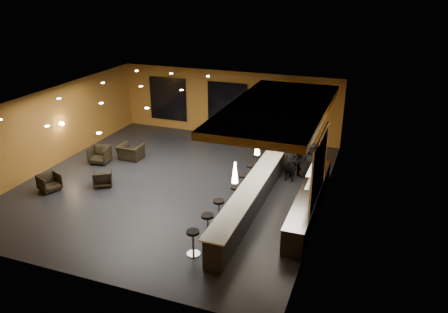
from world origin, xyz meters
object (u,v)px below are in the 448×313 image
(bar_stool_0, at_px, (193,239))
(bar_stool_6, at_px, (256,160))
(armchair_c, at_px, (100,155))
(bar_stool_2, at_px, (219,208))
(pendant_2, at_px, (274,125))
(armchair_a, at_px, (49,182))
(armchair_b, at_px, (102,178))
(staff_c, at_px, (311,162))
(bar_stool_4, at_px, (243,181))
(pendant_0, at_px, (235,172))
(bar_stool_1, at_px, (207,223))
(bar_counter, at_px, (252,197))
(staff_b, at_px, (298,160))
(bar_stool_3, at_px, (235,193))
(staff_a, at_px, (290,163))
(bar_stool_5, at_px, (251,171))
(pendant_1, at_px, (257,145))
(armchair_d, at_px, (131,152))
(column, at_px, (282,127))
(prep_counter, at_px, (309,202))

(bar_stool_0, bearing_deg, bar_stool_6, 89.93)
(armchair_c, relative_size, bar_stool_2, 1.06)
(pendant_2, distance_m, armchair_a, 9.38)
(armchair_a, distance_m, armchair_b, 2.07)
(staff_c, bearing_deg, bar_stool_4, -143.71)
(pendant_0, xyz_separation_m, bar_stool_1, (-0.83, -0.31, -1.81))
(bar_counter, xyz_separation_m, bar_stool_6, (-0.87, 3.51, -0.04))
(staff_c, xyz_separation_m, bar_stool_0, (-2.47, -6.53, -0.31))
(staff_b, bearing_deg, bar_stool_3, -142.17)
(staff_a, height_order, armchair_a, staff_a)
(bar_stool_2, distance_m, bar_stool_3, 1.35)
(bar_stool_0, height_order, bar_stool_2, bar_stool_0)
(staff_b, bearing_deg, bar_stool_5, -172.86)
(staff_b, bearing_deg, bar_stool_4, -153.67)
(pendant_1, bearing_deg, armchair_d, 162.21)
(pendant_2, bearing_deg, column, 90.00)
(column, bearing_deg, staff_b, -50.24)
(prep_counter, xyz_separation_m, bar_stool_5, (-2.76, 1.79, 0.04))
(staff_a, distance_m, staff_b, 0.54)
(column, distance_m, bar_stool_0, 8.10)
(pendant_1, height_order, armchair_a, pendant_1)
(staff_b, bearing_deg, staff_a, -141.68)
(staff_c, distance_m, bar_stool_6, 2.52)
(bar_stool_0, relative_size, bar_stool_5, 1.14)
(column, height_order, pendant_2, column)
(pendant_1, xyz_separation_m, bar_stool_1, (-0.83, -2.81, -1.81))
(pendant_1, bearing_deg, pendant_2, 90.00)
(prep_counter, xyz_separation_m, armchair_a, (-10.08, -1.82, -0.08))
(armchair_b, bearing_deg, pendant_1, 152.85)
(pendant_2, relative_size, armchair_a, 0.91)
(bar_counter, distance_m, armchair_b, 6.35)
(armchair_c, xyz_separation_m, bar_stool_0, (6.99, -5.14, 0.14))
(staff_b, bearing_deg, staff_c, -42.04)
(staff_c, xyz_separation_m, bar_stool_4, (-2.35, -1.96, -0.36))
(staff_a, distance_m, bar_stool_3, 3.15)
(bar_stool_5, xyz_separation_m, bar_stool_6, (-0.11, 1.23, -0.01))
(bar_stool_5, bearing_deg, pendant_2, 43.39)
(bar_counter, xyz_separation_m, bar_stool_5, (-0.76, 2.29, -0.03))
(bar_counter, relative_size, armchair_d, 7.47)
(bar_stool_0, relative_size, bar_stool_6, 1.16)
(pendant_2, relative_size, bar_stool_5, 0.95)
(pendant_1, height_order, armchair_c, pendant_1)
(armchair_a, height_order, bar_stool_3, bar_stool_3)
(armchair_b, bearing_deg, staff_b, 172.34)
(armchair_b, xyz_separation_m, bar_stool_4, (5.59, 1.42, 0.14))
(staff_c, bearing_deg, armchair_b, -160.46)
(staff_a, distance_m, bar_stool_2, 4.42)
(armchair_b, height_order, bar_stool_5, bar_stool_5)
(column, relative_size, bar_stool_1, 4.14)
(staff_a, height_order, bar_stool_6, staff_a)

